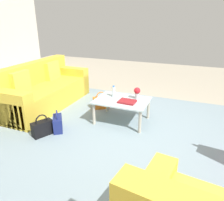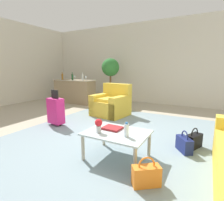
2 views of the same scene
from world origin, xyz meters
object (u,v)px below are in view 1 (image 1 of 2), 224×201
at_px(handbag_orange, 101,102).
at_px(flower_vase, 137,92).
at_px(water_bottle, 114,92).
at_px(coffee_table, 122,103).
at_px(coffee_table_book, 127,101).
at_px(handbag_navy, 58,123).
at_px(handbag_black, 42,128).
at_px(couch, 42,91).

bearing_deg(handbag_orange, flower_vase, 162.57).
bearing_deg(water_bottle, flower_vase, -173.21).
height_order(water_bottle, flower_vase, flower_vase).
height_order(coffee_table, coffee_table_book, coffee_table_book).
bearing_deg(handbag_navy, coffee_table, -140.65).
bearing_deg(handbag_orange, water_bottle, 142.12).
distance_m(handbag_orange, handbag_black, 1.40).
bearing_deg(couch, water_bottle, 180.00).
xyz_separation_m(water_bottle, flower_vase, (-0.42, -0.05, 0.03)).
xyz_separation_m(coffee_table_book, flower_vase, (-0.10, -0.23, 0.11)).
bearing_deg(coffee_table, flower_vase, -145.71).
distance_m(coffee_table_book, handbag_black, 1.43).
xyz_separation_m(couch, handbag_orange, (-1.20, -0.31, -0.18)).
xyz_separation_m(couch, handbag_black, (-0.80, 1.04, -0.18)).
bearing_deg(handbag_navy, handbag_orange, -103.71).
height_order(coffee_table_book, flower_vase, flower_vase).
bearing_deg(handbag_black, handbag_navy, -119.08).
relative_size(couch, handbag_orange, 5.98).
bearing_deg(coffee_table_book, handbag_black, 39.52).
bearing_deg(handbag_orange, coffee_table, 145.63).
height_order(coffee_table_book, handbag_orange, coffee_table_book).
distance_m(water_bottle, handbag_black, 1.36).
bearing_deg(water_bottle, couch, 0.00).
relative_size(coffee_table_book, handbag_navy, 0.79).
distance_m(couch, water_bottle, 1.60).
bearing_deg(handbag_navy, water_bottle, -129.39).
relative_size(flower_vase, handbag_black, 0.57).
xyz_separation_m(flower_vase, handbag_orange, (0.81, -0.26, -0.41)).
relative_size(couch, coffee_table, 2.34).
xyz_separation_m(coffee_table_book, handbag_orange, (0.71, -0.49, -0.30)).
distance_m(coffee_table_book, flower_vase, 0.27).
relative_size(coffee_table, handbag_black, 2.56).
height_order(handbag_orange, handbag_black, same).
bearing_deg(flower_vase, coffee_table, 34.29).
bearing_deg(couch, handbag_black, 127.68).
bearing_deg(coffee_table, couch, -3.20).
xyz_separation_m(coffee_table, coffee_table_book, (-0.12, 0.08, 0.07)).
relative_size(coffee_table_book, handbag_orange, 0.79).
height_order(coffee_table, flower_vase, flower_vase).
distance_m(flower_vase, handbag_orange, 0.94).
distance_m(couch, handbag_navy, 1.24).
xyz_separation_m(water_bottle, coffee_table_book, (-0.32, 0.18, -0.08)).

